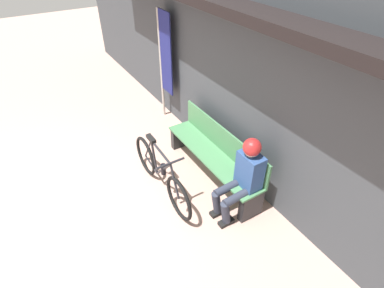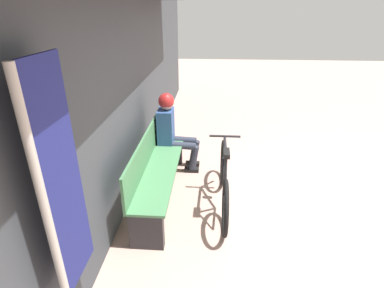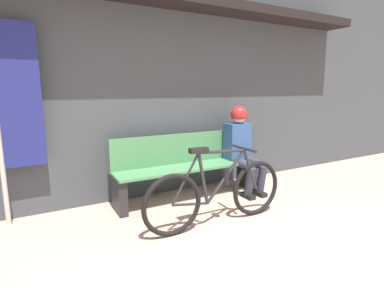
# 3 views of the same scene
# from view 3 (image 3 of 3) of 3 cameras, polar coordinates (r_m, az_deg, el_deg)

# --- Properties ---
(storefront_wall) EXTENTS (12.00, 0.56, 3.20)m
(storefront_wall) POSITION_cam_3_polar(r_m,az_deg,el_deg) (4.04, -7.61, 13.63)
(storefront_wall) COLOR #3D4247
(storefront_wall) RESTS_ON ground_plane
(park_bench_near) EXTENTS (1.98, 0.42, 0.85)m
(park_bench_near) POSITION_cam_3_polar(r_m,az_deg,el_deg) (3.97, -0.75, -4.47)
(park_bench_near) COLOR #477F51
(park_bench_near) RESTS_ON ground_plane
(bicycle) EXTENTS (1.69, 0.40, 0.86)m
(bicycle) POSITION_cam_3_polar(r_m,az_deg,el_deg) (3.21, 4.89, -9.28)
(bicycle) COLOR black
(bicycle) RESTS_ON ground_plane
(person_seated) EXTENTS (0.34, 0.62, 1.20)m
(person_seated) POSITION_cam_3_polar(r_m,az_deg,el_deg) (4.23, 9.38, 0.19)
(person_seated) COLOR #2D3342
(person_seated) RESTS_ON ground_plane
(banner_pole) EXTENTS (0.45, 0.05, 2.10)m
(banner_pole) POSITION_cam_3_polar(r_m,az_deg,el_deg) (3.57, -30.91, 6.28)
(banner_pole) COLOR #B7B2A8
(banner_pole) RESTS_ON ground_plane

